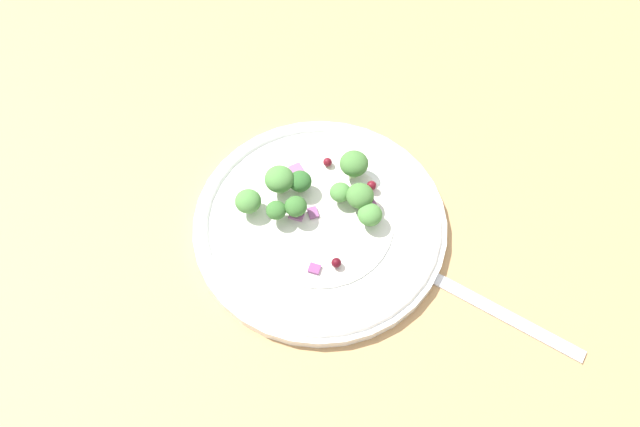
% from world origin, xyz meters
% --- Properties ---
extents(ground_plane, '(1.80, 1.80, 0.02)m').
position_xyz_m(ground_plane, '(0.00, 0.00, -0.01)').
color(ground_plane, tan).
extents(plate, '(0.25, 0.25, 0.02)m').
position_xyz_m(plate, '(-0.01, -0.02, 0.01)').
color(plate, white).
rests_on(plate, ground_plane).
extents(dressing_pool, '(0.14, 0.14, 0.00)m').
position_xyz_m(dressing_pool, '(-0.01, -0.02, 0.01)').
color(dressing_pool, white).
rests_on(dressing_pool, plate).
extents(broccoli_floret_0, '(0.03, 0.03, 0.03)m').
position_xyz_m(broccoli_floret_0, '(0.04, -0.06, 0.03)').
color(broccoli_floret_0, '#ADD18E').
rests_on(broccoli_floret_0, plate).
extents(broccoli_floret_1, '(0.03, 0.03, 0.03)m').
position_xyz_m(broccoli_floret_1, '(0.03, 0.01, 0.03)').
color(broccoli_floret_1, '#9EC684').
rests_on(broccoli_floret_1, plate).
extents(broccoli_floret_2, '(0.02, 0.02, 0.02)m').
position_xyz_m(broccoli_floret_2, '(0.03, -0.01, 0.03)').
color(broccoli_floret_2, '#8EB77A').
rests_on(broccoli_floret_2, plate).
extents(broccoli_floret_3, '(0.02, 0.02, 0.02)m').
position_xyz_m(broccoli_floret_3, '(0.01, -0.05, 0.03)').
color(broccoli_floret_3, '#ADD18E').
rests_on(broccoli_floret_3, plate).
extents(broccoli_floret_4, '(0.02, 0.02, 0.02)m').
position_xyz_m(broccoli_floret_4, '(-0.00, -0.00, 0.03)').
color(broccoli_floret_4, '#9EC684').
rests_on(broccoli_floret_4, plate).
extents(broccoli_floret_5, '(0.03, 0.03, 0.03)m').
position_xyz_m(broccoli_floret_5, '(0.00, -0.06, 0.03)').
color(broccoli_floret_5, '#8EB77A').
rests_on(broccoli_floret_5, plate).
extents(broccoli_floret_6, '(0.03, 0.03, 0.03)m').
position_xyz_m(broccoli_floret_6, '(0.02, 0.04, 0.03)').
color(broccoli_floret_6, '#9EC684').
rests_on(broccoli_floret_6, plate).
extents(broccoli_floret_7, '(0.02, 0.02, 0.02)m').
position_xyz_m(broccoli_floret_7, '(0.00, 0.02, 0.03)').
color(broccoli_floret_7, '#8EB77A').
rests_on(broccoli_floret_7, plate).
extents(broccoli_floret_8, '(0.02, 0.02, 0.02)m').
position_xyz_m(broccoli_floret_8, '(-0.02, -0.07, 0.03)').
color(broccoli_floret_8, '#9EC684').
rests_on(broccoli_floret_8, plate).
extents(cranberry_0, '(0.01, 0.01, 0.01)m').
position_xyz_m(cranberry_0, '(0.05, -0.04, 0.02)').
color(cranberry_0, maroon).
rests_on(cranberry_0, plate).
extents(cranberry_1, '(0.01, 0.01, 0.01)m').
position_xyz_m(cranberry_1, '(-0.06, -0.03, 0.02)').
color(cranberry_1, '#4C0A14').
rests_on(cranberry_1, plate).
extents(cranberry_2, '(0.01, 0.01, 0.01)m').
position_xyz_m(cranberry_2, '(0.02, -0.08, 0.02)').
color(cranberry_2, maroon).
rests_on(cranberry_2, plate).
extents(onion_bit_0, '(0.01, 0.02, 0.00)m').
position_xyz_m(onion_bit_0, '(0.00, -0.00, 0.02)').
color(onion_bit_0, '#A35B93').
rests_on(onion_bit_0, plate).
extents(onion_bit_1, '(0.01, 0.01, 0.00)m').
position_xyz_m(onion_bit_1, '(-0.00, -0.02, 0.02)').
color(onion_bit_1, '#934C84').
rests_on(onion_bit_1, plate).
extents(onion_bit_2, '(0.01, 0.01, 0.00)m').
position_xyz_m(onion_bit_2, '(-0.00, -0.07, 0.02)').
color(onion_bit_2, '#843D75').
rests_on(onion_bit_2, plate).
extents(onion_bit_3, '(0.02, 0.02, 0.01)m').
position_xyz_m(onion_bit_3, '(0.05, -0.01, 0.02)').
color(onion_bit_3, '#A35B93').
rests_on(onion_bit_3, plate).
extents(onion_bit_4, '(0.01, 0.01, 0.00)m').
position_xyz_m(onion_bit_4, '(-0.06, -0.01, 0.02)').
color(onion_bit_4, '#843D75').
rests_on(onion_bit_4, plate).
extents(fork, '(0.14, 0.15, 0.01)m').
position_xyz_m(fork, '(-0.11, -0.15, 0.00)').
color(fork, silver).
rests_on(fork, ground_plane).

